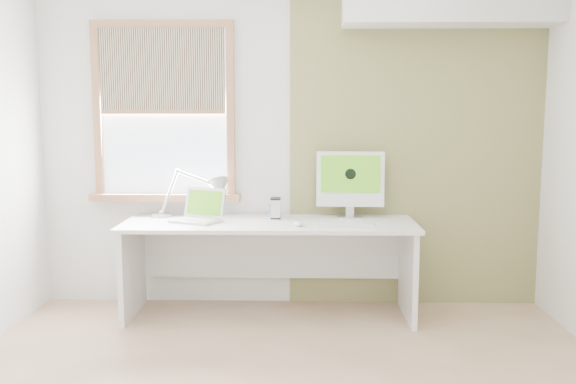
{
  "coord_description": "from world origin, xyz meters",
  "views": [
    {
      "loc": [
        0.09,
        -3.16,
        1.55
      ],
      "look_at": [
        0.0,
        1.05,
        1.0
      ],
      "focal_mm": 38.25,
      "sensor_mm": 36.0,
      "label": 1
    }
  ],
  "objects_px": {
    "external_drive": "(276,208)",
    "laptop": "(200,213)",
    "desk_lamp": "(209,192)",
    "imac": "(350,181)",
    "desk": "(270,245)"
  },
  "relations": [
    {
      "from": "desk",
      "to": "desk_lamp",
      "type": "bearing_deg",
      "value": 161.85
    },
    {
      "from": "desk_lamp",
      "to": "imac",
      "type": "bearing_deg",
      "value": 0.14
    },
    {
      "from": "laptop",
      "to": "external_drive",
      "type": "xyz_separation_m",
      "value": [
        0.57,
        0.13,
        0.02
      ]
    },
    {
      "from": "desk_lamp",
      "to": "external_drive",
      "type": "distance_m",
      "value": 0.55
    },
    {
      "from": "desk",
      "to": "imac",
      "type": "bearing_deg",
      "value": 14.63
    },
    {
      "from": "desk_lamp",
      "to": "laptop",
      "type": "bearing_deg",
      "value": -102.34
    },
    {
      "from": "laptop",
      "to": "external_drive",
      "type": "relative_size",
      "value": 2.71
    },
    {
      "from": "external_drive",
      "to": "imac",
      "type": "relative_size",
      "value": 0.3
    },
    {
      "from": "desk_lamp",
      "to": "external_drive",
      "type": "xyz_separation_m",
      "value": [
        0.53,
        -0.06,
        -0.12
      ]
    },
    {
      "from": "desk_lamp",
      "to": "laptop",
      "type": "relative_size",
      "value": 1.57
    },
    {
      "from": "desk",
      "to": "imac",
      "type": "height_order",
      "value": "imac"
    },
    {
      "from": "desk_lamp",
      "to": "imac",
      "type": "xyz_separation_m",
      "value": [
        1.11,
        0.0,
        0.09
      ]
    },
    {
      "from": "desk",
      "to": "imac",
      "type": "xyz_separation_m",
      "value": [
        0.62,
        0.16,
        0.48
      ]
    },
    {
      "from": "external_drive",
      "to": "laptop",
      "type": "bearing_deg",
      "value": -166.76
    },
    {
      "from": "desk",
      "to": "laptop",
      "type": "distance_m",
      "value": 0.59
    }
  ]
}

